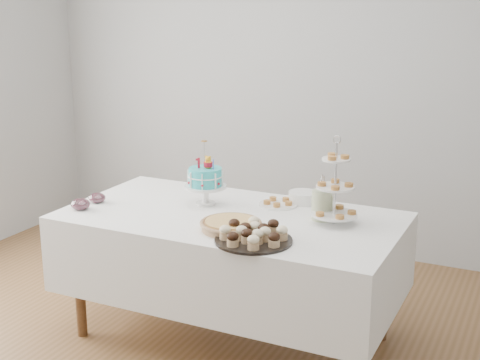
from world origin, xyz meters
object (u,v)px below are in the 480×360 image
at_px(cupcake_tray, 254,233).
at_px(jam_bowl_a, 81,204).
at_px(jam_bowl_b, 97,198).
at_px(utensil_pitcher, 322,204).
at_px(pastry_plate, 278,203).
at_px(table, 231,252).
at_px(tiered_stand, 335,188).
at_px(birthday_cake, 205,188).
at_px(pie, 231,225).
at_px(plate_stack, 303,197).

height_order(cupcake_tray, jam_bowl_a, cupcake_tray).
distance_m(jam_bowl_b, utensil_pitcher, 1.36).
bearing_deg(pastry_plate, table, -121.25).
xyz_separation_m(tiered_stand, pastry_plate, (-0.41, 0.18, -0.19)).
relative_size(birthday_cake, tiered_stand, 0.78).
bearing_deg(pastry_plate, jam_bowl_b, -157.50).
height_order(table, pie, pie).
distance_m(table, utensil_pitcher, 0.61).
bearing_deg(birthday_cake, jam_bowl_b, -176.21).
bearing_deg(birthday_cake, pastry_plate, 4.45).
distance_m(table, plate_stack, 0.56).
height_order(cupcake_tray, jam_bowl_b, cupcake_tray).
height_order(tiered_stand, jam_bowl_b, tiered_stand).
xyz_separation_m(cupcake_tray, jam_bowl_a, (-1.14, 0.05, -0.01)).
distance_m(birthday_cake, jam_bowl_a, 0.74).
xyz_separation_m(plate_stack, jam_bowl_a, (-1.13, -0.69, -0.00)).
distance_m(pie, jam_bowl_a, 0.96).
bearing_deg(birthday_cake, tiered_stand, -19.21).
relative_size(jam_bowl_b, utensil_pitcher, 0.40).
bearing_deg(cupcake_tray, table, 131.18).
height_order(pastry_plate, jam_bowl_b, jam_bowl_b).
xyz_separation_m(cupcake_tray, utensil_pitcher, (0.19, 0.49, 0.05)).
bearing_deg(pastry_plate, utensil_pitcher, -23.65).
relative_size(cupcake_tray, pie, 1.20).
distance_m(tiered_stand, plate_stack, 0.45).
relative_size(tiered_stand, pastry_plate, 2.12).
bearing_deg(pie, table, 116.60).
distance_m(table, pie, 0.37).
height_order(birthday_cake, jam_bowl_b, birthday_cake).
bearing_deg(cupcake_tray, pastry_plate, 101.28).
bearing_deg(tiered_stand, table, -169.54).
relative_size(birthday_cake, cupcake_tray, 0.97).
relative_size(tiered_stand, utensil_pitcher, 1.93).
distance_m(tiered_stand, jam_bowl_b, 1.45).
height_order(cupcake_tray, pie, cupcake_tray).
relative_size(plate_stack, jam_bowl_a, 1.59).
xyz_separation_m(birthday_cake, plate_stack, (0.52, 0.28, -0.07)).
xyz_separation_m(cupcake_tray, tiered_stand, (0.28, 0.45, 0.16)).
xyz_separation_m(pie, plate_stack, (0.17, 0.63, 0.00)).
bearing_deg(utensil_pitcher, pastry_plate, 160.32).
bearing_deg(utensil_pitcher, jam_bowl_a, -157.91).
xyz_separation_m(plate_stack, pastry_plate, (-0.12, -0.11, -0.02)).
relative_size(table, tiered_stand, 3.89).
bearing_deg(table, pastry_plate, 58.75).
relative_size(plate_stack, jam_bowl_b, 1.75).
bearing_deg(pastry_plate, cupcake_tray, -78.72).
bearing_deg(plate_stack, table, -126.06).
bearing_deg(table, cupcake_tray, -48.82).
bearing_deg(utensil_pitcher, plate_stack, 132.67).
bearing_deg(jam_bowl_a, cupcake_tray, -2.71).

